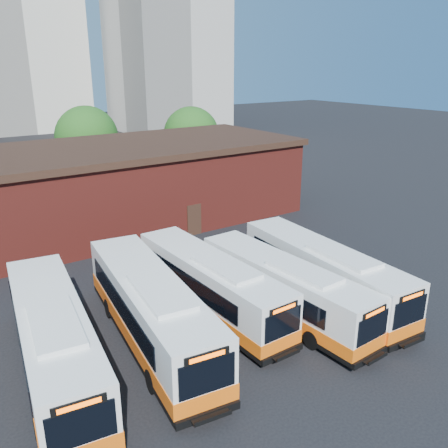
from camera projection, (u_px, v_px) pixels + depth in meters
ground at (287, 325)px, 23.93m from camera, size 220.00×220.00×0.00m
bus_farwest at (54, 344)px, 19.57m from camera, size 4.07×12.45×3.34m
bus_west at (151, 313)px, 21.93m from camera, size 4.14×12.85×3.45m
bus_midwest at (211, 287)px, 24.76m from camera, size 2.63×11.68×3.16m
bus_mideast at (283, 291)px, 24.40m from camera, size 2.79×11.48×3.10m
bus_east at (323, 275)px, 26.05m from camera, size 3.27×12.08×3.26m
transit_worker at (329, 329)px, 21.70m from camera, size 0.71×0.84×1.94m
depot_building at (124, 183)px, 38.46m from camera, size 28.60×12.60×6.40m
tree_mid at (87, 137)px, 49.86m from camera, size 6.56×6.56×8.36m
tree_east at (191, 135)px, 53.51m from camera, size 6.24×6.24×7.96m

